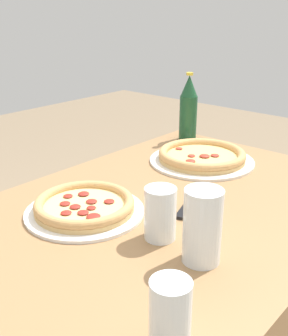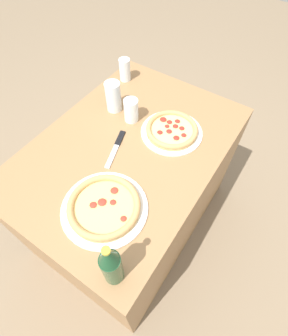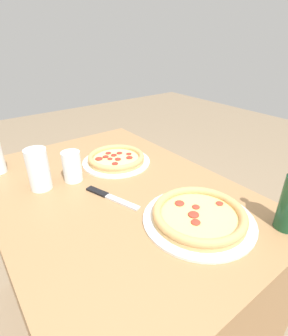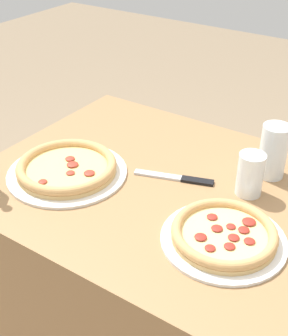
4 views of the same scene
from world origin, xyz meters
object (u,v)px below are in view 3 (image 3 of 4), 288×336
pizza_pepperoni (116,159)px  glass_red_wine (39,172)px  pizza_veggie (199,216)px  knife (109,197)px  glass_orange_juice (72,167)px

pizza_pepperoni → glass_red_wine: size_ratio=1.90×
pizza_veggie → knife: (0.27, 0.15, -0.02)m
glass_red_wine → pizza_veggie: bearing=-146.4°
glass_orange_juice → pizza_veggie: bearing=-156.6°
pizza_veggie → glass_orange_juice: bearing=23.4°
pizza_veggie → glass_orange_juice: 0.50m
pizza_pepperoni → pizza_veggie: (-0.49, 0.01, 0.00)m
pizza_pepperoni → knife: 0.28m
pizza_veggie → glass_red_wine: glass_red_wine is taller
pizza_pepperoni → knife: (-0.22, 0.16, -0.02)m
glass_red_wine → knife: 0.27m
glass_orange_juice → glass_red_wine: 0.12m
pizza_pepperoni → glass_red_wine: glass_red_wine is taller
glass_orange_juice → glass_red_wine: glass_red_wine is taller
pizza_pepperoni → pizza_veggie: pizza_veggie is taller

